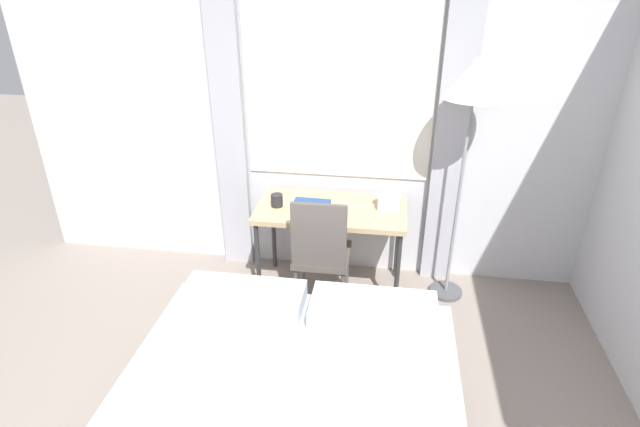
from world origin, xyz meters
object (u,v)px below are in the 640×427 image
Objects in this scene: desk at (331,215)px; desk_chair at (321,250)px; book at (311,204)px; telephone at (389,201)px; mug at (277,200)px; standing_lamp at (473,91)px.

desk_chair is at bearing -95.87° from desk.
desk_chair is at bearing -69.33° from book.
desk_chair reaches higher than telephone.
book is 2.97× the size of mug.
desk_chair reaches higher than desk.
desk is 0.34m from desk_chair.
desk is 0.17m from book.
desk_chair is at bearing -158.28° from standing_lamp.
desk_chair is 3.43× the size of book.
desk_chair is 5.26× the size of telephone.
desk is 0.61× the size of standing_lamp.
desk_chair reaches higher than book.
telephone is at bearing 6.00° from book.
telephone is (0.42, 0.06, 0.12)m from desk.
desk is 1.33m from standing_lamp.
standing_lamp is at bearing 21.30° from desk_chair.
telephone reaches higher than desk.
desk_chair is 10.18× the size of mug.
mug is at bearing -175.65° from standing_lamp.
telephone is (0.46, 0.38, 0.24)m from desk_chair.
telephone is (-0.50, -0.00, -0.83)m from standing_lamp.
telephone is 0.58m from book.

